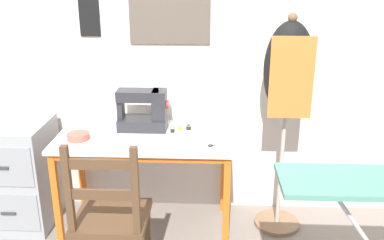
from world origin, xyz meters
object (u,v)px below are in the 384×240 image
Objects in this scene: sewing_machine at (145,111)px; thread_spool_mid_table at (180,128)px; fabric_bowl at (78,136)px; thread_spool_far_edge at (188,128)px; filing_cabinet at (20,174)px; dress_form at (288,81)px; scissors at (216,146)px; wooden_chair at (111,220)px; thread_spool_near_machine at (172,130)px.

thread_spool_mid_table is at bearing -3.19° from sewing_machine.
fabric_bowl is 0.72m from thread_spool_far_edge.
dress_form is (1.82, 0.03, 0.68)m from filing_cabinet.
scissors is 4.21× the size of thread_spool_mid_table.
thread_spool_mid_table is 0.04× the size of wooden_chair.
thread_spool_near_machine is 0.88× the size of thread_spool_far_edge.
thread_spool_mid_table is at bearing 16.86° from fabric_bowl.
filing_cabinet is (-1.08, 0.00, -0.35)m from thread_spool_near_machine.
thread_spool_near_machine is (-0.29, 0.22, 0.01)m from scissors.
sewing_machine is at bearing 178.68° from thread_spool_far_edge.
sewing_machine reaches higher than wooden_chair.
thread_spool_near_machine is 1.13m from filing_cabinet.
thread_spool_mid_table is 1.18m from filing_cabinet.
dress_form is at bearing 7.66° from fabric_bowl.
dress_form is (0.45, 0.26, 0.35)m from scissors.
wooden_chair is at bearing -144.13° from scissors.
thread_spool_mid_table is 0.02× the size of dress_form.
filing_cabinet is (-1.13, -0.04, -0.35)m from thread_spool_mid_table.
thread_spool_far_edge is (0.06, 0.01, 0.00)m from thread_spool_mid_table.
fabric_bowl reaches higher than thread_spool_near_machine.
dress_form is (0.74, 0.03, 0.33)m from thread_spool_near_machine.
thread_spool_mid_table is 0.06m from thread_spool_far_edge.
fabric_bowl is 0.61m from thread_spool_near_machine.
filing_cabinet is at bearing 163.10° from fabric_bowl.
scissors is at bearing 35.87° from wooden_chair.
thread_spool_far_edge is at bearing 123.40° from scissors.
thread_spool_far_edge is (0.10, 0.05, 0.00)m from thread_spool_near_machine.
fabric_bowl is 0.09× the size of dress_form.
scissors is 4.08× the size of thread_spool_near_machine.
thread_spool_mid_table reaches higher than scissors.
wooden_chair reaches higher than thread_spool_far_edge.
filing_cabinet is (-0.49, 0.15, -0.36)m from fabric_bowl.
fabric_bowl is 3.94× the size of thread_spool_near_machine.
sewing_machine is 0.81m from wooden_chair.
thread_spool_mid_table is at bearing 2.24° from filing_cabinet.
filing_cabinet reaches higher than thread_spool_far_edge.
thread_spool_far_edge is (-0.18, 0.28, 0.02)m from scissors.
fabric_bowl is at bearing -163.98° from thread_spool_far_edge.
filing_cabinet is at bearing 170.61° from scissors.
wooden_chair reaches higher than scissors.
wooden_chair reaches higher than thread_spool_mid_table.
filing_cabinet reaches higher than thread_spool_near_machine.
sewing_machine reaches higher than thread_spool_far_edge.
sewing_machine is 0.36× the size of wooden_chair.
filing_cabinet is at bearing -177.56° from thread_spool_far_edge.
fabric_bowl is 0.96× the size of scissors.
thread_spool_far_edge is at bearing 16.02° from fabric_bowl.
fabric_bowl reaches higher than thread_spool_far_edge.
thread_spool_near_machine is (0.59, 0.15, -0.01)m from fabric_bowl.
wooden_chair reaches higher than fabric_bowl.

